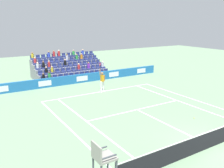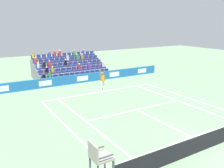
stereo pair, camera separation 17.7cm
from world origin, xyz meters
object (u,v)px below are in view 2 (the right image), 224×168
at_px(tennis_player, 102,80).
at_px(umpire_chair, 100,164).
at_px(tennis_net, 212,138).
at_px(loose_tennis_ball, 194,118).

height_order(tennis_player, umpire_chair, tennis_player).
xyz_separation_m(tennis_net, umpire_chair, (6.76, 0.43, 1.03)).
xyz_separation_m(tennis_net, loose_tennis_ball, (-2.22, -3.04, -0.46)).
bearing_deg(tennis_net, tennis_player, -91.54).
height_order(tennis_net, loose_tennis_ball, tennis_net).
bearing_deg(tennis_player, tennis_net, 88.46).
xyz_separation_m(umpire_chair, loose_tennis_ball, (-8.98, -3.47, -1.49)).
relative_size(tennis_net, tennis_player, 4.19).
xyz_separation_m(tennis_player, umpire_chair, (7.09, 12.60, 0.53)).
relative_size(tennis_net, umpire_chair, 5.12).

